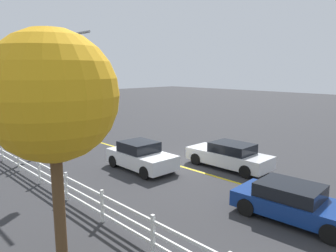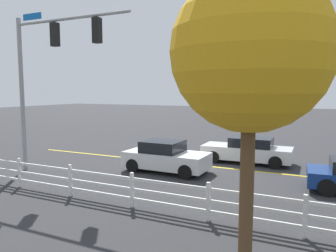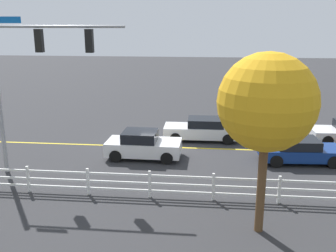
% 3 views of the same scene
% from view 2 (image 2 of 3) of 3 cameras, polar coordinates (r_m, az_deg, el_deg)
% --- Properties ---
extents(ground_plane, '(120.00, 120.00, 0.00)m').
position_cam_2_polar(ground_plane, '(16.79, 4.38, -6.82)').
color(ground_plane, '#2D2D30').
extents(lane_center_stripe, '(28.00, 0.16, 0.01)m').
position_cam_2_polar(lane_center_stripe, '(15.85, 18.13, -7.90)').
color(lane_center_stripe, gold).
rests_on(lane_center_stripe, ground_plane).
extents(signal_assembly, '(6.12, 0.38, 7.23)m').
position_cam_2_polar(signal_assembly, '(15.58, -20.64, 10.41)').
color(signal_assembly, gray).
rests_on(signal_assembly, ground_plane).
extents(car_0, '(3.95, 1.96, 1.46)m').
position_cam_2_polar(car_0, '(15.24, -0.40, -5.47)').
color(car_0, silver).
rests_on(car_0, ground_plane).
extents(car_3, '(4.58, 1.85, 1.37)m').
position_cam_2_polar(car_3, '(17.55, 13.86, -4.19)').
color(car_3, silver).
rests_on(car_3, ground_plane).
extents(white_rail_fence, '(26.10, 0.10, 1.15)m').
position_cam_2_polar(white_rail_fence, '(9.72, 7.11, -12.95)').
color(white_rail_fence, white).
rests_on(white_rail_fence, ground_plane).
extents(tree_0, '(3.19, 3.19, 6.14)m').
position_cam_2_polar(tree_0, '(6.69, 14.32, 12.29)').
color(tree_0, brown).
rests_on(tree_0, ground_plane).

